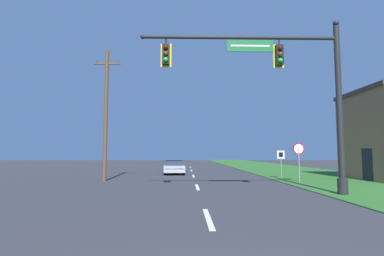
{
  "coord_description": "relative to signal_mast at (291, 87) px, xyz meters",
  "views": [
    {
      "loc": [
        -0.66,
        -2.76,
        1.87
      ],
      "look_at": [
        0.0,
        27.31,
        4.42
      ],
      "focal_mm": 28.0,
      "sensor_mm": 36.0,
      "label": 1
    }
  ],
  "objects": [
    {
      "name": "route_sign_post",
      "position": [
        2.18,
        8.48,
        -3.4
      ],
      "size": [
        0.55,
        0.06,
        2.03
      ],
      "color": "gray",
      "rests_on": "grass_verge_right"
    },
    {
      "name": "car_ahead",
      "position": [
        -5.88,
        14.25,
        -4.32
      ],
      "size": [
        2.08,
        4.72,
        1.19
      ],
      "color": "black",
      "rests_on": "ground"
    },
    {
      "name": "road_center_line",
      "position": [
        -4.17,
        11.34,
        -4.92
      ],
      "size": [
        0.16,
        34.8,
        0.01
      ],
      "color": "silver",
      "rests_on": "ground"
    },
    {
      "name": "utility_pole_near",
      "position": [
        -10.29,
        7.01,
        -0.28
      ],
      "size": [
        1.8,
        0.26,
        8.98
      ],
      "color": "brown",
      "rests_on": "ground"
    },
    {
      "name": "grass_verge_right",
      "position": [
        6.33,
        19.34,
        -4.9
      ],
      "size": [
        10.0,
        110.0,
        0.04
      ],
      "color": "#2D6626",
      "rests_on": "ground"
    },
    {
      "name": "stop_sign",
      "position": [
        2.47,
        5.75,
        -3.06
      ],
      "size": [
        0.76,
        0.07,
        2.5
      ],
      "color": "gray",
      "rests_on": "grass_verge_right"
    },
    {
      "name": "signal_mast",
      "position": [
        0.0,
        0.0,
        0.0
      ],
      "size": [
        9.37,
        0.47,
        8.06
      ],
      "color": "#232326",
      "rests_on": "grass_verge_right"
    }
  ]
}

